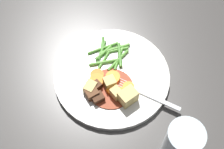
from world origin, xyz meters
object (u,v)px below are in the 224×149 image
(meat_chunk_0, at_px, (98,98))
(fork, at_px, (143,93))
(meat_chunk_2, at_px, (92,93))
(potato_chunk_3, at_px, (128,97))
(meat_chunk_1, at_px, (96,86))
(dinner_plate, at_px, (112,76))
(carrot_slice_5, at_px, (112,89))
(potato_chunk_2, at_px, (90,87))
(carrot_slice_2, at_px, (121,94))
(potato_chunk_1, at_px, (114,94))
(carrot_slice_1, at_px, (97,81))
(carrot_slice_0, at_px, (112,78))
(water_glass, at_px, (181,145))
(potato_chunk_0, at_px, (110,83))
(carrot_slice_4, at_px, (128,87))
(carrot_slice_3, at_px, (97,75))

(meat_chunk_0, height_order, fork, meat_chunk_0)
(meat_chunk_2, bearing_deg, potato_chunk_3, 72.66)
(meat_chunk_0, bearing_deg, fork, 89.60)
(meat_chunk_1, bearing_deg, dinner_plate, 125.40)
(meat_chunk_1, bearing_deg, carrot_slice_5, 69.14)
(potato_chunk_2, distance_m, meat_chunk_2, 0.02)
(carrot_slice_2, height_order, carrot_slice_5, carrot_slice_2)
(carrot_slice_2, distance_m, meat_chunk_1, 0.06)
(potato_chunk_1, bearing_deg, dinner_plate, 175.23)
(carrot_slice_1, height_order, potato_chunk_3, potato_chunk_3)
(carrot_slice_0, distance_m, meat_chunk_1, 0.04)
(water_glass, bearing_deg, carrot_slice_5, -146.47)
(carrot_slice_1, bearing_deg, potato_chunk_0, 64.17)
(dinner_plate, xyz_separation_m, water_glass, (0.21, 0.10, 0.05))
(carrot_slice_1, distance_m, potato_chunk_0, 0.03)
(potato_chunk_2, bearing_deg, potato_chunk_3, 63.46)
(carrot_slice_0, bearing_deg, potato_chunk_3, 22.46)
(fork, bearing_deg, carrot_slice_1, -114.41)
(carrot_slice_0, bearing_deg, carrot_slice_4, 45.28)
(dinner_plate, relative_size, potato_chunk_2, 9.56)
(carrot_slice_3, bearing_deg, carrot_slice_2, 38.25)
(carrot_slice_5, height_order, fork, carrot_slice_5)
(meat_chunk_2, bearing_deg, carrot_slice_1, 154.71)
(carrot_slice_2, height_order, meat_chunk_0, meat_chunk_0)
(carrot_slice_2, height_order, potato_chunk_2, potato_chunk_2)
(potato_chunk_2, height_order, meat_chunk_2, potato_chunk_2)
(carrot_slice_1, relative_size, meat_chunk_0, 1.31)
(carrot_slice_1, relative_size, carrot_slice_3, 1.06)
(potato_chunk_3, bearing_deg, carrot_slice_3, -140.51)
(meat_chunk_2, bearing_deg, potato_chunk_1, 78.42)
(dinner_plate, xyz_separation_m, carrot_slice_4, (0.04, 0.03, 0.01))
(dinner_plate, relative_size, potato_chunk_0, 10.22)
(dinner_plate, relative_size, potato_chunk_3, 7.05)
(meat_chunk_1, bearing_deg, carrot_slice_0, 113.10)
(meat_chunk_1, xyz_separation_m, fork, (0.03, 0.10, -0.01))
(carrot_slice_0, relative_size, fork, 0.23)
(carrot_slice_2, bearing_deg, potato_chunk_0, -145.00)
(carrot_slice_3, xyz_separation_m, potato_chunk_0, (0.03, 0.03, 0.01))
(dinner_plate, height_order, potato_chunk_1, potato_chunk_1)
(potato_chunk_3, bearing_deg, carrot_slice_4, 165.85)
(carrot_slice_0, relative_size, potato_chunk_1, 1.35)
(carrot_slice_0, bearing_deg, water_glass, 27.91)
(dinner_plate, height_order, potato_chunk_2, potato_chunk_2)
(dinner_plate, height_order, meat_chunk_0, meat_chunk_0)
(carrot_slice_4, xyz_separation_m, water_glass, (0.17, 0.07, 0.04))
(carrot_slice_0, distance_m, meat_chunk_2, 0.06)
(carrot_slice_3, distance_m, potato_chunk_3, 0.10)
(carrot_slice_0, distance_m, carrot_slice_1, 0.04)
(carrot_slice_2, bearing_deg, meat_chunk_2, -99.02)
(carrot_slice_1, xyz_separation_m, meat_chunk_0, (0.05, -0.00, 0.00))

